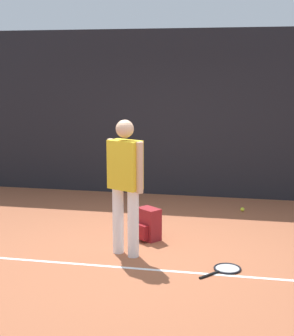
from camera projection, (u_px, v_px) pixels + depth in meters
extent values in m
plane|color=#9E5638|center=(141.00, 250.00, 6.61)|extent=(12.00, 12.00, 0.00)
cube|color=black|center=(175.00, 114.00, 9.21)|extent=(10.00, 0.10, 2.99)
cube|color=white|center=(130.00, 268.00, 6.01)|extent=(9.00, 0.05, 0.00)
cylinder|color=white|center=(133.00, 224.00, 6.30)|extent=(0.14, 0.14, 0.85)
cylinder|color=white|center=(118.00, 220.00, 6.44)|extent=(0.14, 0.14, 0.85)
cube|color=yellow|center=(125.00, 165.00, 6.23)|extent=(0.46, 0.37, 0.60)
sphere|color=#D8A884|center=(125.00, 129.00, 6.14)|extent=(0.22, 0.22, 0.22)
cylinder|color=#D8A884|center=(140.00, 168.00, 6.10)|extent=(0.09, 0.09, 0.62)
cylinder|color=#D8A884|center=(111.00, 164.00, 6.36)|extent=(0.09, 0.09, 0.62)
cylinder|color=black|center=(209.00, 275.00, 5.78)|extent=(0.22, 0.25, 0.03)
torus|color=black|center=(227.00, 268.00, 5.96)|extent=(0.46, 0.46, 0.02)
cylinder|color=#B2B2B2|center=(227.00, 268.00, 5.96)|extent=(0.39, 0.39, 0.00)
cube|color=maroon|center=(149.00, 224.00, 6.97)|extent=(0.36, 0.34, 0.44)
cube|color=maroon|center=(141.00, 232.00, 6.89)|extent=(0.22, 0.20, 0.20)
sphere|color=#CCE033|center=(242.00, 209.00, 8.37)|extent=(0.07, 0.07, 0.07)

